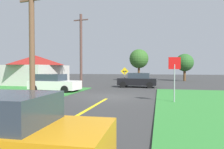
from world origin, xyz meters
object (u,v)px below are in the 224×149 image
Objects in this scene: utility_pole_mid at (81,50)px; pine_tree_center at (185,63)px; parked_car_near_building at (54,83)px; oak_tree_left at (139,59)px; stop_sign at (174,71)px; car_behind_on_main_road at (2,134)px; utility_pole_near at (32,45)px; car_approaching_junction at (138,80)px; direction_sign at (125,75)px; barn at (35,70)px.

utility_pole_mid reaches higher than pine_tree_center.
parked_car_near_building is 19.90m from oak_tree_left.
car_behind_on_main_road is at bearing 55.31° from stop_sign.
pine_tree_center is at bearing 8.16° from oak_tree_left.
utility_pole_near is 10.80m from utility_pole_mid.
utility_pole_mid is at bearing -131.75° from pine_tree_center.
car_approaching_junction is at bearing -115.83° from pine_tree_center.
car_behind_on_main_road is at bearing -89.51° from oak_tree_left.
oak_tree_left is (-4.30, 22.75, 1.78)m from stop_sign.
utility_pole_near is 12.28m from direction_sign.
pine_tree_center is (12.11, 25.24, -0.51)m from utility_pole_near.
parked_car_near_building is at bearing -132.79° from direction_sign.
stop_sign is 23.23m from oak_tree_left.
pine_tree_center is (7.32, 33.53, 2.28)m from car_behind_on_main_road.
car_approaching_junction is at bearing 64.62° from utility_pole_near.
car_approaching_junction is 13.76m from barn.
parked_car_near_building is 2.07× the size of direction_sign.
pine_tree_center is at bearing -109.97° from stop_sign.
utility_pole_near is 15.37m from barn.
car_approaching_junction is 0.93× the size of pine_tree_center.
parked_car_near_building is (-6.20, 13.66, 0.00)m from car_behind_on_main_road.
utility_pole_near reaches higher than direction_sign.
car_behind_on_main_road is 34.39m from pine_tree_center.
barn reaches higher than car_behind_on_main_road.
utility_pole_mid is (0.57, 5.36, 3.47)m from parked_car_near_building.
barn is at bearing -148.69° from pine_tree_center.
pine_tree_center is (3.29, 23.84, 1.11)m from stop_sign.
parked_car_near_building is at bearing 112.50° from car_behind_on_main_road.
car_behind_on_main_road is 0.94× the size of pine_tree_center.
direction_sign is (-4.70, 9.95, -0.58)m from stop_sign.
parked_car_near_building is 24.13m from pine_tree_center.
oak_tree_left is at bearing -84.55° from car_approaching_junction.
oak_tree_left is at bearing -171.84° from pine_tree_center.
utility_pole_near is at bearing -57.92° from barn.
utility_pole_mid is 19.47m from pine_tree_center.
utility_pole_near is 24.57m from oak_tree_left.
parked_car_near_building is 8.16m from direction_sign.
utility_pole_mid is at bearing 9.09° from car_approaching_junction.
utility_pole_mid reaches higher than barn.
car_approaching_junction is 12.86m from oak_tree_left.
oak_tree_left reaches higher than car_behind_on_main_road.
parked_car_near_building is at bearing 104.66° from utility_pole_near.
parked_car_near_building is 6.41m from utility_pole_mid.
barn is (-20.22, -12.30, -1.15)m from pine_tree_center.
barn is (-8.11, 12.94, -1.67)m from utility_pole_near.
direction_sign is 0.49× the size of pine_tree_center.
stop_sign reaches higher than car_behind_on_main_road.
car_approaching_junction is at bearing 8.37° from utility_pole_mid.
stop_sign is 11.02m from direction_sign.
barn reaches higher than parked_car_near_building.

